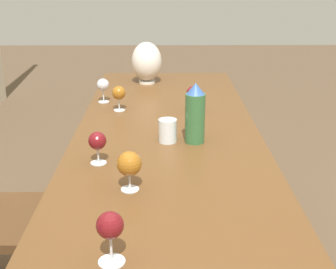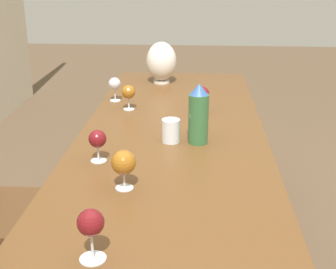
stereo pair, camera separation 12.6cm
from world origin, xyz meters
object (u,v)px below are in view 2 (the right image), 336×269
at_px(wine_glass_3, 98,140).
at_px(wine_glass_0, 202,94).
at_px(wine_glass_4, 91,224).
at_px(wine_glass_6, 124,163).
at_px(wine_glass_2, 128,92).
at_px(water_bottle, 198,115).
at_px(water_tumbler, 172,131).
at_px(vase, 161,62).
at_px(wine_glass_5, 115,84).

bearing_deg(wine_glass_3, wine_glass_0, -32.09).
xyz_separation_m(wine_glass_0, wine_glass_4, (-1.24, 0.28, 0.01)).
bearing_deg(wine_glass_6, wine_glass_2, 7.34).
bearing_deg(wine_glass_2, water_bottle, -141.11).
bearing_deg(water_bottle, water_tumbler, 88.36).
relative_size(water_tumbler, vase, 0.39).
relative_size(water_bottle, wine_glass_2, 1.99).
distance_m(wine_glass_0, wine_glass_4, 1.28).
bearing_deg(wine_glass_4, water_tumbler, -10.31).
xyz_separation_m(vase, wine_glass_2, (-0.57, 0.12, -0.04)).
bearing_deg(wine_glass_3, vase, -6.60).
bearing_deg(wine_glass_6, water_tumbler, -16.82).
xyz_separation_m(water_bottle, water_tumbler, (0.00, 0.11, -0.07)).
relative_size(water_tumbler, wine_glass_4, 0.69).
xyz_separation_m(wine_glass_2, wine_glass_6, (-0.88, -0.11, 0.00)).
xyz_separation_m(vase, wine_glass_5, (-0.42, 0.22, -0.04)).
relative_size(water_bottle, water_tumbler, 2.59).
xyz_separation_m(vase, wine_glass_3, (-1.23, 0.14, -0.04)).
bearing_deg(water_bottle, wine_glass_0, -2.40).
distance_m(wine_glass_2, wine_glass_4, 1.28).
bearing_deg(wine_glass_4, wine_glass_3, 10.42).
bearing_deg(wine_glass_4, vase, -0.89).
relative_size(wine_glass_3, wine_glass_4, 0.88).
distance_m(wine_glass_2, wine_glass_6, 0.89).
bearing_deg(wine_glass_6, wine_glass_5, 11.55).
bearing_deg(water_bottle, wine_glass_4, 162.58).
bearing_deg(water_tumbler, water_bottle, -91.64).
distance_m(water_tumbler, wine_glass_0, 0.43).
bearing_deg(wine_glass_2, wine_glass_3, 178.25).
bearing_deg(wine_glass_4, wine_glass_0, -12.66).
bearing_deg(wine_glass_5, wine_glass_4, -172.39).
height_order(wine_glass_2, wine_glass_5, wine_glass_5).
xyz_separation_m(water_tumbler, wine_glass_0, (0.41, -0.13, 0.05)).
distance_m(water_bottle, wine_glass_5, 0.75).
bearing_deg(vase, wine_glass_2, 167.92).
bearing_deg(wine_glass_2, wine_glass_4, -175.81).
relative_size(wine_glass_4, wine_glass_6, 1.04).
height_order(water_bottle, vase, same).
bearing_deg(wine_glass_2, wine_glass_0, -95.02).
height_order(wine_glass_0, wine_glass_3, wine_glass_0).
bearing_deg(wine_glass_4, water_bottle, -17.42).
xyz_separation_m(water_tumbler, wine_glass_4, (-0.84, 0.15, 0.05)).
distance_m(wine_glass_0, wine_glass_3, 0.74).
xyz_separation_m(water_bottle, wine_glass_6, (-0.44, 0.24, -0.03)).
relative_size(vase, wine_glass_2, 1.99).
bearing_deg(wine_glass_2, vase, -12.08).
distance_m(water_tumbler, wine_glass_3, 0.35).
distance_m(water_bottle, wine_glass_6, 0.50).
height_order(wine_glass_2, wine_glass_6, wine_glass_6).
relative_size(water_bottle, wine_glass_5, 1.97).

